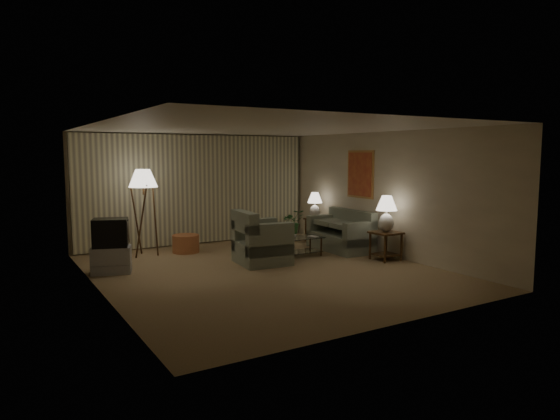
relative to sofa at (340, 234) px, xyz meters
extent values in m
plane|color=tan|center=(-2.50, -0.91, -0.37)|extent=(7.00, 7.00, 0.00)
cube|color=beige|center=(-2.50, 2.59, 0.98)|extent=(6.00, 0.04, 2.70)
cube|color=beige|center=(-5.50, -0.91, 0.98)|extent=(0.04, 7.00, 2.70)
cube|color=beige|center=(0.50, -0.91, 0.98)|extent=(0.04, 7.00, 2.70)
cube|color=white|center=(-2.50, -0.91, 2.33)|extent=(6.00, 7.00, 0.04)
cube|color=beige|center=(-2.50, 2.51, 0.98)|extent=(5.85, 0.12, 2.65)
cube|color=#C18943|center=(0.48, -0.11, 1.38)|extent=(0.03, 0.90, 1.10)
cube|color=maroon|center=(0.45, -0.11, 1.38)|extent=(0.02, 0.80, 1.00)
cube|color=gray|center=(0.00, 0.00, -0.17)|extent=(1.71, 0.96, 0.38)
cube|color=gray|center=(-2.23, -0.29, -0.14)|extent=(1.21, 1.17, 0.45)
cube|color=#361E0E|center=(0.15, -1.35, 0.21)|extent=(0.56, 0.56, 0.04)
cube|color=#361E0E|center=(0.15, -1.35, -0.25)|extent=(0.47, 0.47, 0.02)
cylinder|color=#361E0E|center=(-0.08, -1.58, -0.09)|extent=(0.05, 0.05, 0.56)
cylinder|color=#361E0E|center=(-0.08, -1.12, -0.09)|extent=(0.05, 0.05, 0.56)
cylinder|color=#361E0E|center=(0.38, -1.58, -0.09)|extent=(0.05, 0.05, 0.56)
cylinder|color=#361E0E|center=(0.38, -1.12, -0.09)|extent=(0.05, 0.05, 0.56)
cube|color=#361E0E|center=(0.15, 1.25, 0.21)|extent=(0.45, 0.38, 0.04)
cube|color=#361E0E|center=(0.15, 1.25, -0.25)|extent=(0.38, 0.32, 0.02)
cylinder|color=#361E0E|center=(-0.03, 1.11, -0.09)|extent=(0.05, 0.05, 0.56)
cylinder|color=#361E0E|center=(-0.03, 1.39, -0.09)|extent=(0.05, 0.05, 0.56)
cylinder|color=#361E0E|center=(0.33, 1.11, -0.09)|extent=(0.05, 0.05, 0.56)
cylinder|color=#361E0E|center=(0.33, 1.39, -0.09)|extent=(0.05, 0.05, 0.56)
ellipsoid|color=silver|center=(0.15, -1.35, 0.43)|extent=(0.31, 0.31, 0.38)
cylinder|color=silver|center=(0.15, -1.35, 0.66)|extent=(0.03, 0.03, 0.09)
cone|color=silver|center=(0.15, -1.35, 0.84)|extent=(0.44, 0.44, 0.31)
ellipsoid|color=silver|center=(0.15, 1.25, 0.40)|extent=(0.26, 0.26, 0.33)
cylinder|color=silver|center=(0.15, 1.25, 0.60)|extent=(0.03, 0.03, 0.08)
cone|color=silver|center=(0.15, 1.25, 0.75)|extent=(0.38, 0.38, 0.26)
cube|color=silver|center=(-1.21, -0.10, 0.04)|extent=(1.04, 0.57, 0.02)
cube|color=silver|center=(-1.21, -0.10, -0.27)|extent=(0.97, 0.49, 0.01)
cylinder|color=#45301B|center=(-1.67, -0.31, -0.17)|extent=(0.04, 0.04, 0.40)
cylinder|color=#45301B|center=(-1.67, 0.11, -0.17)|extent=(0.04, 0.04, 0.40)
cylinder|color=#45301B|center=(-0.76, -0.31, -0.17)|extent=(0.04, 0.04, 0.40)
cylinder|color=#45301B|center=(-0.76, 0.11, -0.17)|extent=(0.04, 0.04, 0.40)
cube|color=#A3A3A5|center=(-5.05, 0.41, -0.12)|extent=(0.97, 0.87, 0.50)
cube|color=black|center=(-5.05, 0.41, 0.40)|extent=(0.88, 0.81, 0.53)
cylinder|color=#361E0E|center=(-4.06, 1.67, 1.11)|extent=(0.04, 0.04, 0.27)
cone|color=silver|center=(-4.06, 1.67, 1.33)|extent=(0.61, 0.61, 0.38)
cylinder|color=#B3603C|center=(-3.16, 1.58, -0.17)|extent=(0.70, 0.70, 0.40)
imported|color=white|center=(-1.36, -0.10, 0.13)|extent=(0.20, 0.20, 0.16)
imported|color=#2E6830|center=(-1.36, -0.10, 0.47)|extent=(0.54, 0.49, 0.52)
imported|color=olive|center=(-0.96, -0.20, 0.06)|extent=(0.19, 0.23, 0.02)
camera|label=1|loc=(-7.04, -9.05, 1.86)|focal=32.00mm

